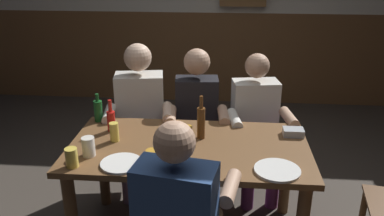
# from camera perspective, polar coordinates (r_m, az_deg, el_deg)

# --- Properties ---
(back_wall_wainscot) EXTENTS (6.43, 0.12, 1.18)m
(back_wall_wainscot) POSITION_cam_1_polar(r_m,az_deg,el_deg) (5.37, 2.32, 7.17)
(back_wall_wainscot) COLOR brown
(back_wall_wainscot) RESTS_ON ground_plane
(dining_table) EXTENTS (1.58, 0.84, 0.72)m
(dining_table) POSITION_cam_1_polar(r_m,az_deg,el_deg) (2.72, -0.44, -7.35)
(dining_table) COLOR brown
(dining_table) RESTS_ON ground_plane
(person_0) EXTENTS (0.57, 0.58, 1.23)m
(person_0) POSITION_cam_1_polar(r_m,az_deg,el_deg) (3.34, -7.36, -0.47)
(person_0) COLOR silver
(person_0) RESTS_ON ground_plane
(person_1) EXTENTS (0.51, 0.52, 1.20)m
(person_1) POSITION_cam_1_polar(r_m,az_deg,el_deg) (3.27, 0.69, -1.27)
(person_1) COLOR black
(person_1) RESTS_ON ground_plane
(person_2) EXTENTS (0.54, 0.55, 1.17)m
(person_2) POSITION_cam_1_polar(r_m,az_deg,el_deg) (3.29, 9.07, -1.76)
(person_2) COLOR silver
(person_2) RESTS_ON ground_plane
(person_3) EXTENTS (0.58, 0.57, 1.21)m
(person_3) POSITION_cam_1_polar(r_m,az_deg,el_deg) (2.16, -1.66, -14.53)
(person_3) COLOR #2D4C84
(person_3) RESTS_ON ground_plane
(table_candle) EXTENTS (0.04, 0.04, 0.08)m
(table_candle) POSITION_cam_1_polar(r_m,az_deg,el_deg) (2.66, -3.96, -4.56)
(table_candle) COLOR #F9E08C
(table_candle) RESTS_ON dining_table
(condiment_caddy) EXTENTS (0.14, 0.10, 0.05)m
(condiment_caddy) POSITION_cam_1_polar(r_m,az_deg,el_deg) (2.88, 14.10, -3.32)
(condiment_caddy) COLOR #B2B7BC
(condiment_caddy) RESTS_ON dining_table
(plate_0) EXTENTS (0.25, 0.25, 0.01)m
(plate_0) POSITION_cam_1_polar(r_m,az_deg,el_deg) (2.48, -9.92, -7.71)
(plate_0) COLOR white
(plate_0) RESTS_ON dining_table
(plate_1) EXTENTS (0.27, 0.27, 0.01)m
(plate_1) POSITION_cam_1_polar(r_m,az_deg,el_deg) (2.43, 11.94, -8.58)
(plate_1) COLOR white
(plate_1) RESTS_ON dining_table
(bottle_0) EXTENTS (0.05, 0.05, 0.31)m
(bottle_0) POSITION_cam_1_polar(r_m,az_deg,el_deg) (2.72, 1.29, -1.96)
(bottle_0) COLOR #593314
(bottle_0) RESTS_ON dining_table
(bottle_1) EXTENTS (0.06, 0.06, 0.22)m
(bottle_1) POSITION_cam_1_polar(r_m,az_deg,el_deg) (3.09, -13.10, -0.33)
(bottle_1) COLOR #195923
(bottle_1) RESTS_ON dining_table
(bottle_2) EXTENTS (0.06, 0.06, 0.23)m
(bottle_2) POSITION_cam_1_polar(r_m,az_deg,el_deg) (2.90, -11.35, -1.65)
(bottle_2) COLOR red
(bottle_2) RESTS_ON dining_table
(pint_glass_0) EXTENTS (0.08, 0.08, 0.10)m
(pint_glass_0) POSITION_cam_1_polar(r_m,az_deg,el_deg) (2.72, -0.80, -3.59)
(pint_glass_0) COLOR gold
(pint_glass_0) RESTS_ON dining_table
(pint_glass_1) EXTENTS (0.08, 0.08, 0.12)m
(pint_glass_1) POSITION_cam_1_polar(r_m,az_deg,el_deg) (2.60, -14.41, -5.31)
(pint_glass_1) COLOR white
(pint_glass_1) RESTS_ON dining_table
(pint_glass_2) EXTENTS (0.06, 0.06, 0.13)m
(pint_glass_2) POSITION_cam_1_polar(r_m,az_deg,el_deg) (2.75, -10.92, -3.35)
(pint_glass_2) COLOR #E5C64C
(pint_glass_2) RESTS_ON dining_table
(pint_glass_3) EXTENTS (0.07, 0.07, 0.12)m
(pint_glass_3) POSITION_cam_1_polar(r_m,az_deg,el_deg) (2.50, -16.63, -6.74)
(pint_glass_3) COLOR #E5C64C
(pint_glass_3) RESTS_ON dining_table
(pint_glass_4) EXTENTS (0.08, 0.08, 0.12)m
(pint_glass_4) POSITION_cam_1_polar(r_m,az_deg,el_deg) (2.39, -5.60, -7.26)
(pint_glass_4) COLOR gold
(pint_glass_4) RESTS_ON dining_table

